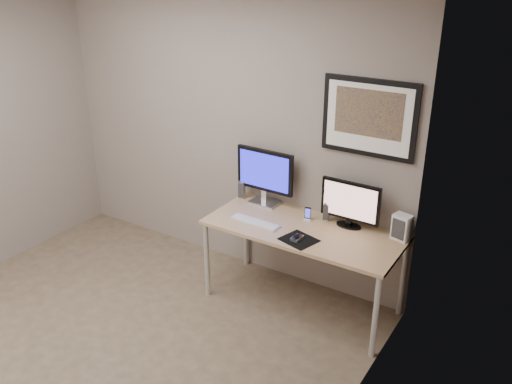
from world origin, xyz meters
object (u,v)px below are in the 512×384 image
monitor_large (265,174)px  speaker_left (242,189)px  desk (303,235)px  monitor_tv (350,203)px  keyboard (255,222)px  fan_unit (402,227)px  phone_dock (308,214)px  framed_art (369,118)px  speaker_right (327,211)px

monitor_large → speaker_left: bearing=-178.3°
desk → speaker_left: 0.81m
monitor_tv → keyboard: (-0.68, -0.35, -0.20)m
desk → fan_unit: fan_unit is taller
keyboard → phone_dock: bearing=41.4°
keyboard → fan_unit: 1.17m
speaker_left → phone_dock: 0.72m
phone_dock → keyboard: (-0.34, -0.28, -0.05)m
monitor_tv → phone_dock: bearing=-167.5°
framed_art → speaker_right: 0.86m
monitor_large → keyboard: 0.48m
keyboard → speaker_right: bearing=39.9°
desk → phone_dock: size_ratio=13.68×
monitor_large → keyboard: size_ratio=1.24×
monitor_tv → speaker_left: (-1.05, 0.02, -0.13)m
framed_art → speaker_right: bearing=-159.5°
speaker_left → speaker_right: 0.85m
desk → speaker_right: size_ratio=9.71×
framed_art → keyboard: size_ratio=1.68×
desk → framed_art: framed_art is taller
phone_dock → keyboard: size_ratio=0.26×
monitor_large → desk: bearing=-23.6°
fan_unit → speaker_left: bearing=-166.4°
desk → speaker_left: size_ratio=9.63×
monitor_large → keyboard: monitor_large is taller
desk → monitor_tv: size_ratio=3.22×
desk → speaker_left: speaker_left is taller
keyboard → desk: bearing=21.1°
speaker_left → fan_unit: (1.48, -0.00, 0.02)m
monitor_tv → monitor_large: bearing=179.3°
keyboard → framed_art: bearing=34.5°
desk → speaker_right: speaker_right is taller
desk → framed_art: size_ratio=2.13×
monitor_large → fan_unit: size_ratio=2.68×
desk → monitor_tv: bearing=36.2°
framed_art → monitor_large: size_ratio=1.36×
framed_art → speaker_left: framed_art is taller
framed_art → fan_unit: framed_art is taller
framed_art → phone_dock: framed_art is taller
framed_art → monitor_tv: (-0.05, -0.11, -0.68)m
monitor_large → speaker_left: 0.31m
framed_art → phone_dock: (-0.39, -0.18, -0.83)m
monitor_large → speaker_right: monitor_large is taller
speaker_right → monitor_tv: bearing=-21.6°
speaker_right → keyboard: speaker_right is taller
speaker_left → fan_unit: size_ratio=0.81×
keyboard → fan_unit: (1.11, 0.37, 0.10)m
speaker_left → speaker_right: speaker_left is taller
monitor_tv → phone_dock: monitor_tv is taller
speaker_right → fan_unit: bearing=-16.8°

